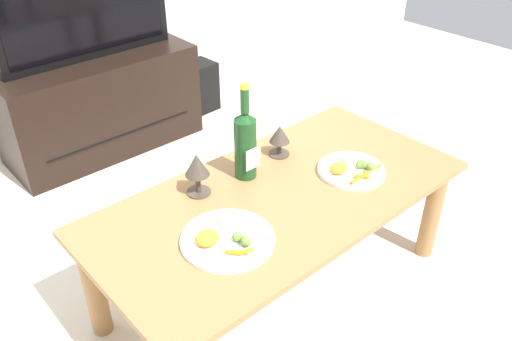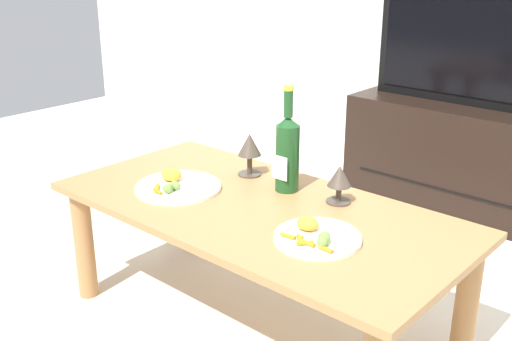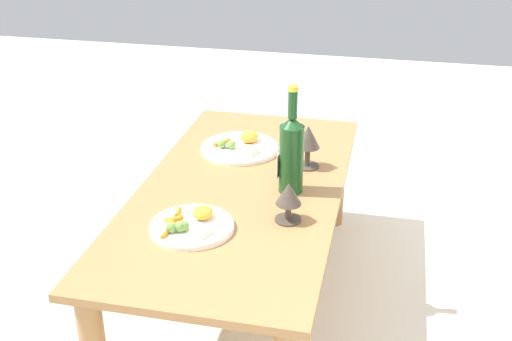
# 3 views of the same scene
# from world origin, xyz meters

# --- Properties ---
(ground_plane) EXTENTS (6.40, 6.40, 0.00)m
(ground_plane) POSITION_xyz_m (0.00, 0.00, 0.00)
(ground_plane) COLOR beige
(dining_table) EXTENTS (1.33, 0.65, 0.44)m
(dining_table) POSITION_xyz_m (0.00, 0.00, 0.37)
(dining_table) COLOR #9E7042
(dining_table) RESTS_ON ground_plane
(tv_stand) EXTENTS (1.02, 0.42, 0.51)m
(tv_stand) POSITION_xyz_m (0.04, 1.42, 0.26)
(tv_stand) COLOR black
(tv_stand) RESTS_ON ground_plane
(tv_screen) EXTENTS (0.89, 0.05, 0.56)m
(tv_screen) POSITION_xyz_m (0.04, 1.41, 0.79)
(tv_screen) COLOR black
(tv_screen) RESTS_ON tv_stand
(floor_speaker) EXTENTS (0.18, 0.18, 0.30)m
(floor_speaker) POSITION_xyz_m (0.71, 1.44, 0.15)
(floor_speaker) COLOR black
(floor_speaker) RESTS_ON ground_plane
(wine_bottle) EXTENTS (0.08, 0.08, 0.36)m
(wine_bottle) POSITION_xyz_m (-0.01, 0.16, 0.58)
(wine_bottle) COLOR #19471E
(wine_bottle) RESTS_ON dining_table
(goblet_left) EXTENTS (0.08, 0.08, 0.15)m
(goblet_left) POSITION_xyz_m (-0.20, 0.19, 0.55)
(goblet_left) COLOR #473D33
(goblet_left) RESTS_ON dining_table
(goblet_right) EXTENTS (0.08, 0.08, 0.12)m
(goblet_right) POSITION_xyz_m (0.18, 0.19, 0.53)
(goblet_right) COLOR #473D33
(goblet_right) RESTS_ON dining_table
(dinner_plate_left) EXTENTS (0.29, 0.29, 0.05)m
(dinner_plate_left) POSITION_xyz_m (-0.29, -0.07, 0.46)
(dinner_plate_left) COLOR white
(dinner_plate_left) RESTS_ON dining_table
(dinner_plate_right) EXTENTS (0.25, 0.25, 0.05)m
(dinner_plate_right) POSITION_xyz_m (0.29, -0.08, 0.46)
(dinner_plate_right) COLOR white
(dinner_plate_right) RESTS_ON dining_table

